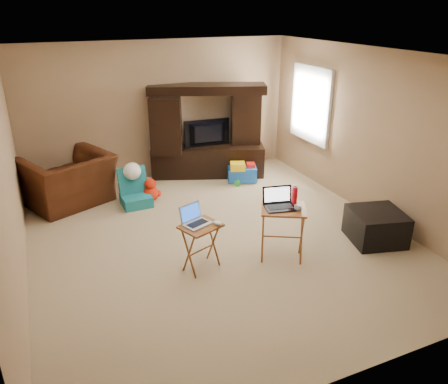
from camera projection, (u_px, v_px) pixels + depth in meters
name	position (u px, v px, depth m)	size (l,w,h in m)	color
floor	(218.00, 239.00, 6.17)	(5.50, 5.50, 0.00)	#CCB68D
ceiling	(217.00, 55.00, 5.18)	(5.50, 5.50, 0.00)	silver
wall_back	(160.00, 111.00, 7.99)	(5.00, 5.00, 0.00)	tan
wall_front	(356.00, 258.00, 3.36)	(5.00, 5.00, 0.00)	tan
wall_left	(7.00, 184.00, 4.76)	(5.50, 5.50, 0.00)	tan
wall_right	(370.00, 134.00, 6.59)	(5.50, 5.50, 0.00)	tan
window_pane	(312.00, 104.00, 7.83)	(1.20, 1.20, 0.00)	white
window_frame	(311.00, 104.00, 7.82)	(0.06, 1.14, 1.34)	white
entertainment_center	(207.00, 131.00, 8.15)	(2.12, 0.53, 1.73)	black
television	(208.00, 134.00, 8.12)	(0.88, 0.12, 0.51)	black
recliner	(68.00, 180.00, 7.10)	(1.28, 1.12, 0.83)	#47200F
child_rocker	(135.00, 188.00, 7.08)	(0.46, 0.53, 0.62)	#177480
plush_toy	(151.00, 190.00, 7.29)	(0.36, 0.30, 0.40)	red
push_toy	(242.00, 172.00, 8.07)	(0.53, 0.38, 0.40)	blue
ottoman	(376.00, 226.00, 6.05)	(0.68, 0.68, 0.44)	black
tray_table_left	(201.00, 247.00, 5.37)	(0.46, 0.37, 0.60)	brown
tray_table_right	(282.00, 234.00, 5.57)	(0.55, 0.44, 0.72)	#AB6029
laptop_left	(197.00, 216.00, 5.22)	(0.32, 0.26, 0.24)	#BBBCC0
laptop_right	(281.00, 199.00, 5.38)	(0.37, 0.30, 0.24)	black
mouse_left	(217.00, 223.00, 5.25)	(0.08, 0.12, 0.05)	white
mouse_right	(298.00, 208.00, 5.36)	(0.09, 0.15, 0.06)	#424347
water_bottle	(295.00, 195.00, 5.52)	(0.07, 0.07, 0.22)	red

